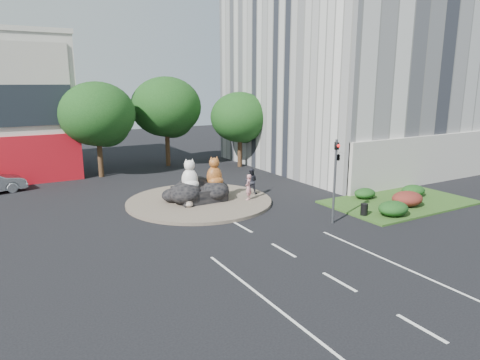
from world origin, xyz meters
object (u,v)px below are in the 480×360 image
at_px(pedestrian_dark, 251,181).
at_px(litter_bin, 364,209).
at_px(cat_white, 190,174).
at_px(pedestrian_pink, 248,187).
at_px(cat_tabby, 214,171).
at_px(kitten_white, 224,192).
at_px(kitten_calico, 189,200).

height_order(pedestrian_dark, litter_bin, pedestrian_dark).
bearing_deg(pedestrian_dark, cat_white, 32.36).
distance_m(cat_white, pedestrian_dark, 4.85).
xyz_separation_m(pedestrian_pink, pedestrian_dark, (0.99, 1.26, 0.06)).
bearing_deg(pedestrian_dark, cat_tabby, 31.07).
height_order(kitten_white, litter_bin, kitten_white).
distance_m(kitten_calico, pedestrian_pink, 4.35).
relative_size(cat_tabby, pedestrian_dark, 1.11).
relative_size(cat_tabby, kitten_calico, 2.14).
bearing_deg(litter_bin, pedestrian_pink, 124.89).
bearing_deg(cat_tabby, kitten_white, -20.12).
relative_size(kitten_white, pedestrian_pink, 0.50).
bearing_deg(pedestrian_dark, pedestrian_pink, 86.33).
height_order(kitten_white, pedestrian_dark, pedestrian_dark).
height_order(cat_tabby, pedestrian_dark, cat_tabby).
distance_m(kitten_calico, kitten_white, 3.10).
height_order(kitten_calico, pedestrian_pink, pedestrian_pink).
distance_m(pedestrian_pink, litter_bin, 7.88).
bearing_deg(kitten_calico, cat_white, 76.52).
xyz_separation_m(cat_white, pedestrian_dark, (4.75, -0.18, -1.00)).
bearing_deg(pedestrian_pink, kitten_white, -83.92).
relative_size(pedestrian_pink, pedestrian_dark, 0.94).
height_order(kitten_calico, kitten_white, kitten_calico).
distance_m(kitten_white, pedestrian_pink, 1.83).
xyz_separation_m(cat_white, cat_tabby, (1.85, -0.01, 0.00)).
relative_size(cat_white, kitten_white, 2.33).
bearing_deg(cat_white, kitten_white, 20.87).
distance_m(cat_white, kitten_white, 2.88).
relative_size(cat_white, pedestrian_pink, 1.18).
height_order(kitten_calico, litter_bin, kitten_calico).
relative_size(cat_tabby, kitten_white, 2.33).
xyz_separation_m(cat_tabby, litter_bin, (6.40, -7.89, -1.66)).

